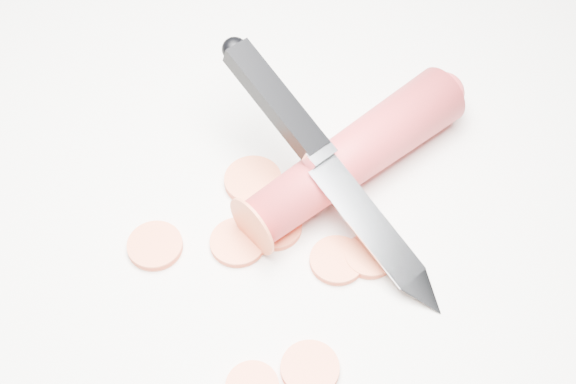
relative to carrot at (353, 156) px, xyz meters
The scene contains 10 objects.
ground 0.05m from the carrot, 67.94° to the right, with size 2.40×2.40×0.00m, color silver.
carrot is the anchor object (origin of this frame).
carrot_slice_0 0.15m from the carrot, 118.70° to the right, with size 0.04×0.04×0.01m, color #E76338.
carrot_slice_1 0.10m from the carrot, 106.76° to the right, with size 0.04×0.04×0.01m, color #E76338.
carrot_slice_2 0.07m from the carrot, 46.11° to the right, with size 0.03×0.03×0.01m, color #E76338.
carrot_slice_4 0.08m from the carrot, 63.24° to the right, with size 0.04×0.04×0.01m, color #E76338.
carrot_slice_5 0.07m from the carrot, 137.30° to the right, with size 0.04×0.04×0.01m, color #E76338.
carrot_slice_6 0.16m from the carrot, 65.38° to the right, with size 0.04×0.04×0.01m, color #E76338.
carrot_slice_7 0.07m from the carrot, 103.04° to the right, with size 0.04×0.04×0.01m, color #E76338.
kitchen_knife 0.04m from the carrot, 84.43° to the right, with size 0.22×0.07×0.09m, color silver, non-canonical shape.
Camera 1 is at (0.15, -0.26, 0.46)m, focal length 50.00 mm.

